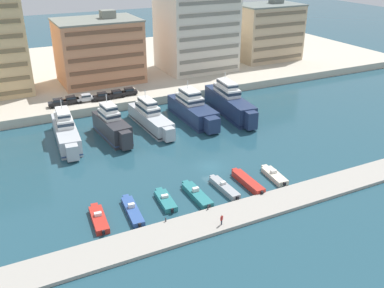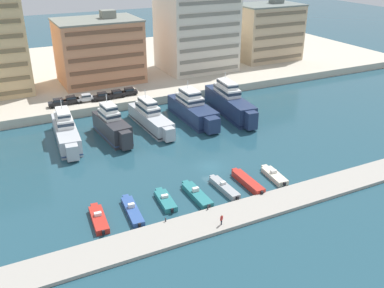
{
  "view_description": "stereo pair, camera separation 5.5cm",
  "coord_description": "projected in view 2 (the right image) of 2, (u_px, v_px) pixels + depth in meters",
  "views": [
    {
      "loc": [
        -32.28,
        -57.51,
        35.09
      ],
      "look_at": [
        -1.08,
        5.12,
        2.5
      ],
      "focal_mm": 40.0,
      "sensor_mm": 36.0,
      "label": 1
    },
    {
      "loc": [
        -32.23,
        -57.53,
        35.09
      ],
      "look_at": [
        -1.08,
        5.12,
        2.5
      ],
      "focal_mm": 40.0,
      "sensor_mm": 36.0,
      "label": 2
    }
  ],
  "objects": [
    {
      "name": "motorboat_grey_center",
      "position": [
        224.0,
        188.0,
        67.24
      ],
      "size": [
        1.74,
        7.8,
        1.36
      ],
      "color": "#9EA3A8",
      "rests_on": "ground"
    },
    {
      "name": "quay_promenade",
      "position": [
        102.0,
        69.0,
        129.78
      ],
      "size": [
        180.0,
        70.0,
        2.0
      ],
      "primitive_type": "cube",
      "color": "beige",
      "rests_on": "ground"
    },
    {
      "name": "pedestrian_near_edge",
      "position": [
        222.0,
        219.0,
        57.87
      ],
      "size": [
        0.53,
        0.42,
        1.59
      ],
      "color": "#282D3D",
      "rests_on": "pier_dock"
    },
    {
      "name": "yacht_silver_far_left",
      "position": [
        66.0,
        131.0,
        83.13
      ],
      "size": [
        5.19,
        19.02,
        7.96
      ],
      "color": "silver",
      "rests_on": "ground"
    },
    {
      "name": "apartment_block_mid_left",
      "position": [
        99.0,
        51.0,
        111.69
      ],
      "size": [
        21.2,
        15.29,
        18.13
      ],
      "color": "tan",
      "rests_on": "quay_promenade"
    },
    {
      "name": "motorboat_teal_mid_left",
      "position": [
        165.0,
        200.0,
        63.98
      ],
      "size": [
        2.32,
        6.68,
        1.23
      ],
      "color": "teal",
      "rests_on": "ground"
    },
    {
      "name": "car_black_left",
      "position": [
        71.0,
        100.0,
        97.88
      ],
      "size": [
        4.13,
        1.99,
        1.8
      ],
      "color": "black",
      "rests_on": "quay_promenade"
    },
    {
      "name": "pier_dock",
      "position": [
        259.0,
        207.0,
        62.56
      ],
      "size": [
        120.0,
        5.5,
        0.51
      ],
      "primitive_type": "cube",
      "color": "#A8A399",
      "rests_on": "ground"
    },
    {
      "name": "yacht_navy_center_left",
      "position": [
        193.0,
        109.0,
        93.81
      ],
      "size": [
        5.02,
        18.97,
        8.29
      ],
      "color": "navy",
      "rests_on": "ground"
    },
    {
      "name": "motorboat_teal_center_left",
      "position": [
        197.0,
        194.0,
        65.39
      ],
      "size": [
        1.9,
        8.24,
        1.48
      ],
      "color": "teal",
      "rests_on": "ground"
    },
    {
      "name": "bollard_west",
      "position": [
        166.0,
        219.0,
        58.81
      ],
      "size": [
        0.2,
        0.2,
        0.61
      ],
      "color": "#2D2D33",
      "rests_on": "pier_dock"
    },
    {
      "name": "motorboat_red_center_right",
      "position": [
        248.0,
        182.0,
        68.76
      ],
      "size": [
        1.7,
        8.46,
        1.06
      ],
      "color": "red",
      "rests_on": "ground"
    },
    {
      "name": "yacht_charcoal_left",
      "position": [
        112.0,
        126.0,
        84.77
      ],
      "size": [
        4.81,
        14.99,
        8.59
      ],
      "color": "#333338",
      "rests_on": "ground"
    },
    {
      "name": "car_silver_mid_left",
      "position": [
        86.0,
        98.0,
        99.21
      ],
      "size": [
        4.14,
        2.0,
        1.8
      ],
      "color": "#B7BCC1",
      "rests_on": "quay_promenade"
    },
    {
      "name": "yacht_silver_mid_left",
      "position": [
        150.0,
        117.0,
        90.12
      ],
      "size": [
        4.52,
        18.63,
        7.61
      ],
      "color": "silver",
      "rests_on": "ground"
    },
    {
      "name": "car_black_far_left",
      "position": [
        58.0,
        102.0,
        96.15
      ],
      "size": [
        4.22,
        2.16,
        1.8
      ],
      "color": "black",
      "rests_on": "quay_promenade"
    },
    {
      "name": "motorboat_blue_left",
      "position": [
        132.0,
        211.0,
        61.54
      ],
      "size": [
        2.27,
        8.35,
        1.35
      ],
      "color": "#33569E",
      "rests_on": "ground"
    },
    {
      "name": "car_black_center_left",
      "position": [
        102.0,
        96.0,
        100.28
      ],
      "size": [
        4.14,
        2.01,
        1.8
      ],
      "color": "black",
      "rests_on": "quay_promenade"
    },
    {
      "name": "motorboat_cream_mid_right",
      "position": [
        274.0,
        175.0,
        70.85
      ],
      "size": [
        2.39,
        6.8,
        1.32
      ],
      "color": "beige",
      "rests_on": "ground"
    },
    {
      "name": "motorboat_red_far_left",
      "position": [
        99.0,
        219.0,
        59.65
      ],
      "size": [
        2.38,
        7.47,
        1.28
      ],
      "color": "red",
      "rests_on": "ground"
    },
    {
      "name": "bollard_west_mid",
      "position": [
        208.0,
        208.0,
        61.47
      ],
      "size": [
        0.2,
        0.2,
        0.61
      ],
      "color": "#2D2D33",
      "rests_on": "pier_dock"
    },
    {
      "name": "ground_plane",
      "position": [
        211.0,
        167.0,
        74.52
      ],
      "size": [
        400.0,
        400.0,
        0.0
      ],
      "primitive_type": "plane",
      "color": "#234C5B"
    },
    {
      "name": "car_black_center_right",
      "position": [
        129.0,
        91.0,
        103.52
      ],
      "size": [
        4.16,
        2.04,
        1.8
      ],
      "color": "black",
      "rests_on": "quay_promenade"
    },
    {
      "name": "yacht_navy_center",
      "position": [
        230.0,
        102.0,
        96.76
      ],
      "size": [
        5.93,
        21.97,
        9.13
      ],
      "color": "navy",
      "rests_on": "ground"
    },
    {
      "name": "apartment_block_center_left",
      "position": [
        196.0,
        31.0,
        122.05
      ],
      "size": [
        20.24,
        17.08,
        23.42
      ],
      "color": "silver",
      "rests_on": "quay_promenade"
    },
    {
      "name": "car_black_center",
      "position": [
        116.0,
        94.0,
        101.87
      ],
      "size": [
        4.11,
        1.94,
        1.8
      ],
      "color": "black",
      "rests_on": "quay_promenade"
    },
    {
      "name": "apartment_block_center",
      "position": [
        267.0,
        32.0,
        133.93
      ],
      "size": [
        19.85,
        14.07,
        18.87
      ],
      "color": "#C6AD89",
      "rests_on": "quay_promenade"
    }
  ]
}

